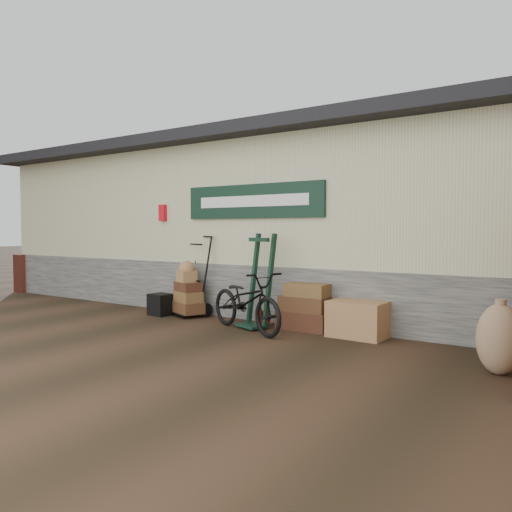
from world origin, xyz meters
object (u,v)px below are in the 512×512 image
(porter_trolley, at_px, (196,275))
(green_barrow, at_px, (259,281))
(black_trunk, at_px, (161,304))
(suitcase_stack, at_px, (306,306))
(bicycle, at_px, (246,298))
(wicker_hamper, at_px, (358,319))

(porter_trolley, relative_size, green_barrow, 0.99)
(black_trunk, bearing_deg, green_barrow, 1.16)
(suitcase_stack, distance_m, bicycle, 0.91)
(suitcase_stack, xyz_separation_m, bicycle, (-0.66, -0.62, 0.14))
(suitcase_stack, bearing_deg, green_barrow, -156.17)
(porter_trolley, relative_size, suitcase_stack, 1.78)
(suitcase_stack, distance_m, black_trunk, 2.71)
(green_barrow, xyz_separation_m, suitcase_stack, (0.65, 0.29, -0.36))
(porter_trolley, xyz_separation_m, black_trunk, (-0.54, -0.32, -0.52))
(bicycle, bearing_deg, porter_trolley, 88.84)
(black_trunk, relative_size, bicycle, 0.22)
(porter_trolley, xyz_separation_m, suitcase_stack, (2.15, 0.01, -0.36))
(suitcase_stack, bearing_deg, wicker_hamper, -6.36)
(wicker_hamper, bearing_deg, porter_trolley, 178.41)
(suitcase_stack, height_order, wicker_hamper, suitcase_stack)
(wicker_hamper, relative_size, bicycle, 0.45)
(porter_trolley, height_order, black_trunk, porter_trolley)
(green_barrow, bearing_deg, wicker_hamper, 26.34)
(green_barrow, relative_size, black_trunk, 3.82)
(black_trunk, bearing_deg, suitcase_stack, 7.01)
(green_barrow, height_order, bicycle, green_barrow)
(porter_trolley, distance_m, bicycle, 1.63)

